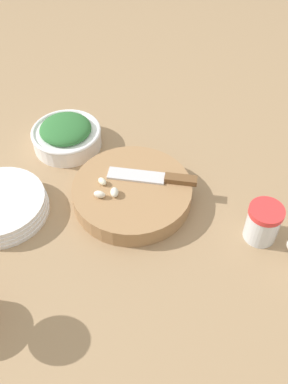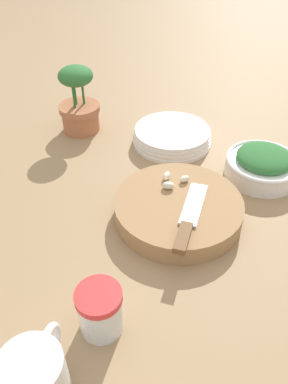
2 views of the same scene
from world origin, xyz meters
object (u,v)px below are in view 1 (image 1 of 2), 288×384
(cutting_board, at_px, (132,193))
(garlic_cloves, at_px, (106,190))
(chef_knife, at_px, (158,178))
(spice_jar, at_px, (263,223))
(plate_stack, at_px, (0,206))
(herb_bowl, at_px, (67,135))

(cutting_board, xyz_separation_m, garlic_cloves, (0.04, 0.04, 0.03))
(chef_knife, xyz_separation_m, garlic_cloves, (0.08, 0.09, 0.00))
(spice_jar, bearing_deg, chef_knife, -2.88)
(plate_stack, bearing_deg, cutting_board, -145.43)
(chef_knife, bearing_deg, garlic_cloves, 119.44)
(garlic_cloves, relative_size, spice_jar, 0.79)
(garlic_cloves, bearing_deg, chef_knife, -132.13)
(garlic_cloves, relative_size, herb_bowl, 0.39)
(herb_bowl, relative_size, spice_jar, 2.04)
(herb_bowl, bearing_deg, spice_jar, 174.10)
(herb_bowl, bearing_deg, garlic_cloves, 146.09)
(cutting_board, xyz_separation_m, chef_knife, (-0.04, -0.04, 0.03))
(plate_stack, bearing_deg, garlic_cloves, -148.49)
(herb_bowl, bearing_deg, cutting_board, 159.51)
(cutting_board, bearing_deg, herb_bowl, -20.49)
(cutting_board, distance_m, herb_bowl, 0.24)
(chef_knife, bearing_deg, herb_bowl, 63.01)
(chef_knife, distance_m, spice_jar, 0.24)
(spice_jar, xyz_separation_m, plate_stack, (0.51, 0.19, -0.02))
(plate_stack, bearing_deg, chef_knife, -142.93)
(cutting_board, relative_size, plate_stack, 1.27)
(garlic_cloves, relative_size, plate_stack, 0.32)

